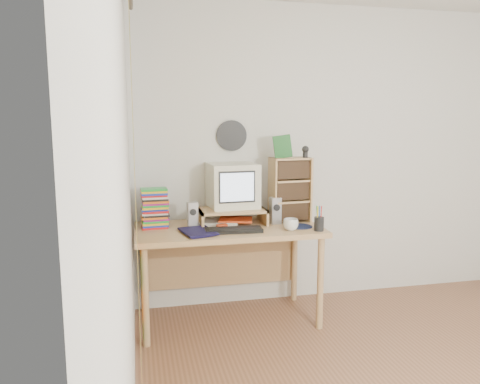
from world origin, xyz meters
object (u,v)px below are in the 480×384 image
dvd_stack (155,210)px  diary (184,231)px  desk (227,242)px  keyboard (234,230)px  cd_rack (290,190)px  mug (291,225)px  crt_monitor (233,186)px

dvd_stack → diary: bearing=-58.9°
desk → dvd_stack: 0.61m
keyboard → dvd_stack: size_ratio=1.54×
cd_rack → mug: 0.38m
mug → keyboard: bearing=173.8°
dvd_stack → cd_rack: bearing=-3.5°
desk → keyboard: 0.27m
crt_monitor → keyboard: (-0.07, -0.31, -0.28)m
keyboard → dvd_stack: bearing=158.3°
crt_monitor → dvd_stack: size_ratio=1.35×
mug → crt_monitor: bearing=134.7°
keyboard → mug: size_ratio=3.75×
dvd_stack → mug: bearing=-20.8°
crt_monitor → cd_rack: size_ratio=0.71×
dvd_stack → cd_rack: (1.07, -0.01, 0.12)m
mug → dvd_stack: bearing=162.3°
desk → dvd_stack: size_ratio=5.16×
crt_monitor → dvd_stack: 0.64m
crt_monitor → dvd_stack: bearing=-179.5°
cd_rack → mug: bearing=-112.1°
cd_rack → desk: bearing=178.4°
desk → keyboard: (0.01, -0.23, 0.15)m
keyboard → diary: 0.37m
cd_rack → dvd_stack: bearing=174.7°
dvd_stack → mug: (0.97, -0.31, -0.09)m
dvd_stack → diary: size_ratio=1.03×
keyboard → dvd_stack: 0.62m
cd_rack → diary: 0.95m
keyboard → desk: bearing=95.7°
desk → cd_rack: size_ratio=2.73×
desk → crt_monitor: crt_monitor is taller
keyboard → diary: size_ratio=1.58×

